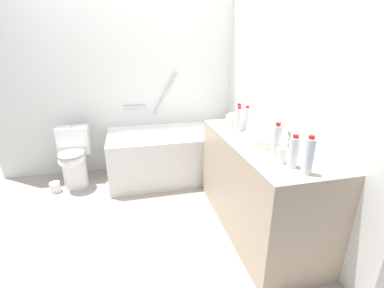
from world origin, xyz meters
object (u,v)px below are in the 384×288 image
at_px(toilet, 74,158).
at_px(drinking_glass_3, 229,120).
at_px(water_bottle_0, 247,119).
at_px(water_bottle_4, 294,152).
at_px(drinking_glass_0, 232,118).
at_px(drinking_glass_2, 282,155).
at_px(sink_basin, 265,139).
at_px(drinking_glass_1, 238,123).
at_px(water_bottle_1, 239,115).
at_px(water_bottle_3, 239,120).
at_px(bathtub, 173,153).
at_px(water_bottle_5, 276,142).
at_px(water_bottle_2, 309,156).
at_px(sink_faucet, 288,136).
at_px(toilet_paper_roll, 55,187).

xyz_separation_m(toilet, drinking_glass_3, (1.62, -0.71, 0.54)).
relative_size(water_bottle_0, water_bottle_4, 1.04).
xyz_separation_m(drinking_glass_0, drinking_glass_2, (-0.05, -1.01, 0.01)).
bearing_deg(sink_basin, drinking_glass_1, 96.28).
height_order(water_bottle_1, drinking_glass_2, water_bottle_1).
bearing_deg(water_bottle_3, water_bottle_4, -87.63).
bearing_deg(bathtub, water_bottle_5, -72.93).
bearing_deg(drinking_glass_0, bathtub, 131.36).
distance_m(water_bottle_3, drinking_glass_3, 0.21).
distance_m(toilet, water_bottle_2, 2.55).
bearing_deg(water_bottle_4, drinking_glass_2, 111.20).
height_order(sink_faucet, water_bottle_5, water_bottle_5).
relative_size(bathtub, sink_basin, 4.37).
height_order(sink_basin, water_bottle_1, water_bottle_1).
bearing_deg(drinking_glass_3, sink_basin, -80.67).
bearing_deg(sink_basin, bathtub, 114.08).
distance_m(sink_faucet, water_bottle_5, 0.42).
xyz_separation_m(sink_faucet, drinking_glass_2, (-0.29, -0.38, 0.02)).
bearing_deg(water_bottle_5, bathtub, 107.07).
height_order(bathtub, water_bottle_2, bathtub).
relative_size(sink_faucet, drinking_glass_2, 1.47).
bearing_deg(bathtub, sink_basin, -65.92).
relative_size(water_bottle_2, water_bottle_4, 1.12).
xyz_separation_m(sink_basin, water_bottle_2, (-0.02, -0.56, 0.08)).
height_order(water_bottle_1, water_bottle_2, water_bottle_2).
distance_m(bathtub, toilet_paper_roll, 1.41).
bearing_deg(sink_faucet, sink_basin, 180.00).
bearing_deg(water_bottle_0, water_bottle_3, -179.20).
height_order(water_bottle_4, toilet_paper_roll, water_bottle_4).
relative_size(toilet, water_bottle_2, 2.81).
relative_size(water_bottle_2, drinking_glass_3, 2.46).
distance_m(water_bottle_2, drinking_glass_1, 1.01).
xyz_separation_m(water_bottle_0, water_bottle_4, (-0.04, -0.80, -0.00)).
xyz_separation_m(bathtub, sink_basin, (0.55, -1.22, 0.55)).
relative_size(water_bottle_3, drinking_glass_2, 2.17).
xyz_separation_m(water_bottle_3, drinking_glass_3, (-0.01, 0.20, -0.06)).
distance_m(water_bottle_2, water_bottle_3, 0.91).
bearing_deg(water_bottle_0, drinking_glass_1, 114.22).
relative_size(bathtub, toilet, 2.25).
bearing_deg(water_bottle_0, drinking_glass_2, -95.87).
bearing_deg(water_bottle_0, toilet, 151.82).
relative_size(toilet, water_bottle_5, 2.73).
height_order(sink_faucet, water_bottle_0, water_bottle_0).
bearing_deg(bathtub, drinking_glass_0, -48.64).
bearing_deg(bathtub, sink_faucet, -58.28).
height_order(water_bottle_0, water_bottle_2, water_bottle_2).
distance_m(water_bottle_1, toilet_paper_roll, 2.19).
bearing_deg(drinking_glass_0, drinking_glass_1, -95.73).
height_order(water_bottle_5, drinking_glass_1, water_bottle_5).
bearing_deg(water_bottle_5, water_bottle_2, -77.06).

